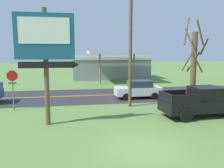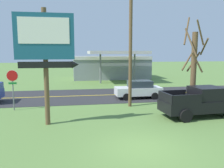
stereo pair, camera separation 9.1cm
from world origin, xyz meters
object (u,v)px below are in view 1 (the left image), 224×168
(motel_sign, at_px, (46,46))
(stop_sign, at_px, (12,83))
(car_white_near_lane, at_px, (138,89))
(gas_station, at_px, (110,66))
(pickup_black_parked_on_lawn, at_px, (201,102))
(bare_tree, at_px, (193,67))
(utility_pole, at_px, (131,40))

(motel_sign, xyz_separation_m, stop_sign, (-2.85, 4.01, -2.52))
(car_white_near_lane, bearing_deg, stop_sign, -164.64)
(stop_sign, height_order, gas_station, gas_station)
(motel_sign, relative_size, pickup_black_parked_on_lawn, 1.26)
(stop_sign, relative_size, bare_tree, 0.43)
(utility_pole, relative_size, pickup_black_parked_on_lawn, 1.84)
(stop_sign, relative_size, utility_pole, 0.30)
(stop_sign, bearing_deg, car_white_near_lane, 15.36)
(motel_sign, xyz_separation_m, car_white_near_lane, (7.41, 6.83, -3.71))
(stop_sign, height_order, car_white_near_lane, stop_sign)
(gas_station, height_order, pickup_black_parked_on_lawn, gas_station)
(motel_sign, xyz_separation_m, gas_station, (7.61, 23.50, -2.60))
(stop_sign, xyz_separation_m, bare_tree, (13.01, -1.91, 1.11))
(car_white_near_lane, bearing_deg, bare_tree, -59.87)
(motel_sign, xyz_separation_m, utility_pole, (5.84, 3.82, 0.62))
(motel_sign, bearing_deg, utility_pole, 33.17)
(stop_sign, distance_m, bare_tree, 13.20)
(stop_sign, bearing_deg, utility_pole, -1.29)
(motel_sign, relative_size, gas_station, 0.56)
(gas_station, height_order, car_white_near_lane, gas_station)
(bare_tree, distance_m, pickup_black_parked_on_lawn, 2.90)
(utility_pole, relative_size, bare_tree, 1.44)
(utility_pole, bearing_deg, motel_sign, -146.83)
(bare_tree, bearing_deg, utility_pole, 158.31)
(gas_station, xyz_separation_m, pickup_black_parked_on_lawn, (2.14, -23.28, -0.98))
(motel_sign, distance_m, stop_sign, 5.53)
(utility_pole, height_order, car_white_near_lane, utility_pole)
(utility_pole, height_order, pickup_black_parked_on_lawn, utility_pole)
(gas_station, bearing_deg, car_white_near_lane, -90.70)
(stop_sign, distance_m, utility_pole, 9.24)
(bare_tree, distance_m, gas_station, 21.58)
(stop_sign, xyz_separation_m, pickup_black_parked_on_lawn, (12.61, -3.79, -1.06))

